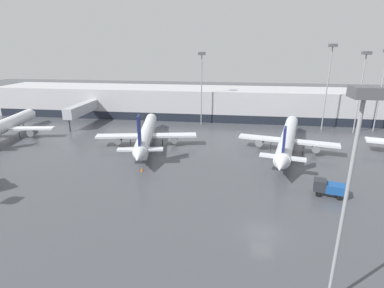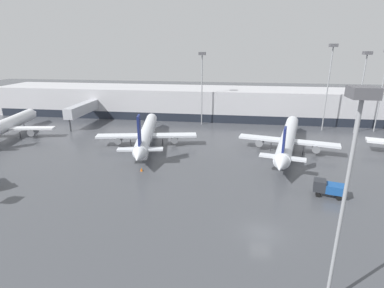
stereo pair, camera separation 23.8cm
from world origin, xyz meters
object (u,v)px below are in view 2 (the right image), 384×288
(parked_jet_0, at_px, (147,133))
(traffic_cone_0, at_px, (142,169))
(apron_light_mast_6, at_px, (202,69))
(apron_light_mast_5, at_px, (331,65))
(service_truck_0, at_px, (329,187))
(apron_light_mast_1, at_px, (354,143))
(parked_jet_3, at_px, (4,126))
(traffic_cone_1, at_px, (277,157))
(parked_jet_1, at_px, (288,138))
(apron_light_mast_7, at_px, (364,70))

(parked_jet_0, distance_m, traffic_cone_0, 14.86)
(apron_light_mast_6, bearing_deg, apron_light_mast_5, -2.77)
(service_truck_0, xyz_separation_m, apron_light_mast_1, (-5.74, -20.79, 13.39))
(parked_jet_3, bearing_deg, traffic_cone_1, -104.39)
(traffic_cone_0, bearing_deg, parked_jet_1, 27.78)
(traffic_cone_0, height_order, apron_light_mast_7, apron_light_mast_7)
(parked_jet_0, xyz_separation_m, traffic_cone_1, (28.22, -4.21, -2.50))
(apron_light_mast_1, bearing_deg, parked_jet_1, 86.11)
(parked_jet_1, relative_size, apron_light_mast_7, 1.83)
(parked_jet_3, xyz_separation_m, traffic_cone_0, (39.31, -15.37, -2.60))
(parked_jet_3, relative_size, apron_light_mast_1, 1.78)
(apron_light_mast_1, bearing_deg, apron_light_mast_7, 68.97)
(parked_jet_3, height_order, traffic_cone_1, parked_jet_3)
(parked_jet_0, relative_size, service_truck_0, 7.12)
(parked_jet_1, height_order, apron_light_mast_7, apron_light_mast_7)
(apron_light_mast_6, height_order, apron_light_mast_7, apron_light_mast_7)
(traffic_cone_1, bearing_deg, parked_jet_0, 171.51)
(traffic_cone_1, distance_m, apron_light_mast_6, 34.60)
(parked_jet_1, xyz_separation_m, apron_light_mast_5, (12.06, 19.20, 14.00))
(parked_jet_3, distance_m, apron_light_mast_1, 77.17)
(apron_light_mast_1, xyz_separation_m, apron_light_mast_6, (-17.89, 61.22, 0.79))
(parked_jet_3, height_order, apron_light_mast_5, apron_light_mast_5)
(traffic_cone_0, relative_size, traffic_cone_1, 0.94)
(parked_jet_3, xyz_separation_m, service_truck_0, (69.83, -20.51, -1.53))
(parked_jet_1, xyz_separation_m, apron_light_mast_1, (-2.75, -40.43, 11.82))
(parked_jet_1, distance_m, service_truck_0, 19.94)
(parked_jet_1, height_order, apron_light_mast_1, apron_light_mast_1)
(parked_jet_0, bearing_deg, apron_light_mast_5, -76.38)
(apron_light_mast_1, bearing_deg, service_truck_0, 74.57)
(parked_jet_3, relative_size, apron_light_mast_7, 1.65)
(parked_jet_1, bearing_deg, apron_light_mast_7, -35.18)
(service_truck_0, xyz_separation_m, traffic_cone_0, (-30.52, 5.14, -1.07))
(parked_jet_0, bearing_deg, traffic_cone_1, -109.28)
(traffic_cone_0, height_order, apron_light_mast_6, apron_light_mast_6)
(traffic_cone_0, relative_size, apron_light_mast_5, 0.03)
(apron_light_mast_5, relative_size, apron_light_mast_7, 1.09)
(parked_jet_1, height_order, service_truck_0, parked_jet_1)
(apron_light_mast_7, bearing_deg, service_truck_0, -114.00)
(apron_light_mast_5, bearing_deg, traffic_cone_1, -121.60)
(service_truck_0, distance_m, traffic_cone_0, 30.97)
(service_truck_0, xyz_separation_m, traffic_cone_1, (-5.47, 15.23, -1.05))
(apron_light_mast_7, bearing_deg, traffic_cone_0, -145.73)
(traffic_cone_1, relative_size, apron_light_mast_7, 0.03)
(apron_light_mast_5, bearing_deg, apron_light_mast_7, -12.11)
(apron_light_mast_1, xyz_separation_m, apron_light_mast_7, (22.31, 58.03, 1.02))
(service_truck_0, distance_m, traffic_cone_1, 16.21)
(parked_jet_3, xyz_separation_m, apron_light_mast_1, (64.10, -41.29, 11.87))
(traffic_cone_1, bearing_deg, apron_light_mast_7, 44.96)
(parked_jet_1, relative_size, traffic_cone_1, 54.70)
(parked_jet_3, distance_m, apron_light_mast_6, 51.89)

